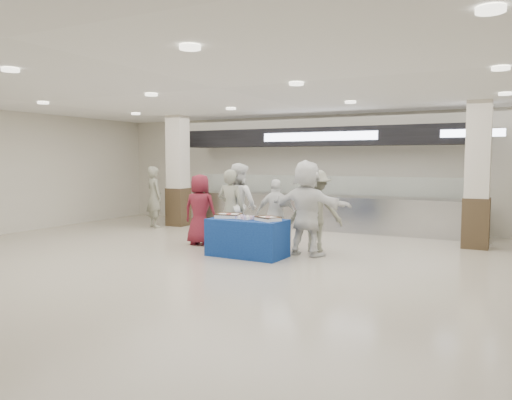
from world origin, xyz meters
The scene contains 15 objects.
ground centered at (0.00, 0.00, 0.00)m, with size 14.00×14.00×0.00m, color beige.
serving_line centered at (0.00, 5.40, 1.16)m, with size 8.70×0.85×2.80m.
column_left centered at (-4.00, 4.20, 1.53)m, with size 0.55×0.55×3.20m.
column_right centered at (4.00, 4.20, 1.53)m, with size 0.55×0.55×3.20m.
display_table centered at (0.01, 1.04, 0.38)m, with size 1.55×0.78×0.75m, color navy.
sheet_cake_left centered at (-0.44, 1.08, 0.80)m, with size 0.55×0.47×0.10m.
sheet_cake_right centered at (0.49, 1.02, 0.80)m, with size 0.55×0.51×0.09m.
cupcake_tray centered at (-0.03, 1.02, 0.78)m, with size 0.47×0.39×0.07m.
civilian_maroon centered at (-1.59, 1.75, 0.80)m, with size 0.78×0.51×1.61m, color maroon.
soldier_a centered at (-0.74, 1.68, 0.86)m, with size 0.63×0.41×1.72m, color gray.
chef_tall centered at (-0.68, 1.95, 0.93)m, with size 0.90×0.70×1.86m, color white.
chef_short centered at (0.12, 2.19, 0.76)m, with size 0.89×0.37×1.51m, color white.
soldier_b centered at (1.02, 2.22, 0.86)m, with size 1.11×0.64×1.72m, color gray.
civilian_white centered at (1.04, 1.68, 0.96)m, with size 1.79×0.57×1.93m, color white.
soldier_bg centered at (-4.36, 3.56, 0.87)m, with size 0.63×0.42×1.74m, color gray.
Camera 1 is at (4.74, -7.63, 1.95)m, focal length 35.00 mm.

